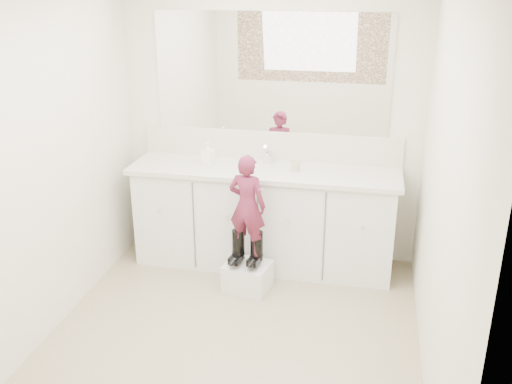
# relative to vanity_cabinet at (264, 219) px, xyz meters

# --- Properties ---
(floor) EXTENTS (3.00, 3.00, 0.00)m
(floor) POSITION_rel_vanity_cabinet_xyz_m (0.00, -1.23, -0.42)
(floor) COLOR #847556
(floor) RESTS_ON ground
(wall_back) EXTENTS (2.60, 0.00, 2.60)m
(wall_back) POSITION_rel_vanity_cabinet_xyz_m (0.00, 0.27, 0.77)
(wall_back) COLOR beige
(wall_back) RESTS_ON floor
(wall_front) EXTENTS (2.60, 0.00, 2.60)m
(wall_front) POSITION_rel_vanity_cabinet_xyz_m (0.00, -2.73, 0.77)
(wall_front) COLOR beige
(wall_front) RESTS_ON floor
(wall_left) EXTENTS (0.00, 3.00, 3.00)m
(wall_left) POSITION_rel_vanity_cabinet_xyz_m (-1.30, -1.23, 0.78)
(wall_left) COLOR beige
(wall_left) RESTS_ON floor
(wall_right) EXTENTS (0.00, 3.00, 3.00)m
(wall_right) POSITION_rel_vanity_cabinet_xyz_m (1.30, -1.23, 0.78)
(wall_right) COLOR beige
(wall_right) RESTS_ON floor
(vanity_cabinet) EXTENTS (2.20, 0.55, 0.85)m
(vanity_cabinet) POSITION_rel_vanity_cabinet_xyz_m (0.00, 0.00, 0.00)
(vanity_cabinet) COLOR silver
(vanity_cabinet) RESTS_ON floor
(countertop) EXTENTS (2.28, 0.58, 0.04)m
(countertop) POSITION_rel_vanity_cabinet_xyz_m (0.00, -0.01, 0.45)
(countertop) COLOR beige
(countertop) RESTS_ON vanity_cabinet
(backsplash) EXTENTS (2.28, 0.03, 0.25)m
(backsplash) POSITION_rel_vanity_cabinet_xyz_m (0.00, 0.26, 0.59)
(backsplash) COLOR beige
(backsplash) RESTS_ON countertop
(mirror) EXTENTS (2.00, 0.02, 1.00)m
(mirror) POSITION_rel_vanity_cabinet_xyz_m (0.00, 0.26, 1.22)
(mirror) COLOR white
(mirror) RESTS_ON wall_back
(dot_panel) EXTENTS (2.00, 0.01, 1.20)m
(dot_panel) POSITION_rel_vanity_cabinet_xyz_m (0.00, -2.71, 1.22)
(dot_panel) COLOR #472819
(dot_panel) RESTS_ON wall_front
(faucet) EXTENTS (0.08, 0.08, 0.10)m
(faucet) POSITION_rel_vanity_cabinet_xyz_m (0.00, 0.15, 0.52)
(faucet) COLOR silver
(faucet) RESTS_ON countertop
(cup) EXTENTS (0.12, 0.12, 0.09)m
(cup) POSITION_rel_vanity_cabinet_xyz_m (0.26, -0.01, 0.51)
(cup) COLOR beige
(cup) RESTS_ON countertop
(soap_bottle) EXTENTS (0.11, 0.11, 0.20)m
(soap_bottle) POSITION_rel_vanity_cabinet_xyz_m (-0.49, -0.00, 0.56)
(soap_bottle) COLOR white
(soap_bottle) RESTS_ON countertop
(step_stool) EXTENTS (0.40, 0.35, 0.22)m
(step_stool) POSITION_rel_vanity_cabinet_xyz_m (-0.04, -0.48, -0.31)
(step_stool) COLOR silver
(step_stool) RESTS_ON floor
(boot_left) EXTENTS (0.14, 0.21, 0.29)m
(boot_left) POSITION_rel_vanity_cabinet_xyz_m (-0.12, -0.48, -0.05)
(boot_left) COLOR black
(boot_left) RESTS_ON step_stool
(boot_right) EXTENTS (0.14, 0.21, 0.29)m
(boot_right) POSITION_rel_vanity_cabinet_xyz_m (0.03, -0.48, -0.05)
(boot_right) COLOR black
(boot_right) RESTS_ON step_stool
(toddler) EXTENTS (0.33, 0.25, 0.82)m
(toddler) POSITION_rel_vanity_cabinet_xyz_m (-0.04, -0.48, 0.31)
(toddler) COLOR #9B2F5A
(toddler) RESTS_ON step_stool
(toothbrush) EXTENTS (0.14, 0.04, 0.06)m
(toothbrush) POSITION_rel_vanity_cabinet_xyz_m (0.03, -0.50, 0.45)
(toothbrush) COLOR #E057AA
(toothbrush) RESTS_ON toddler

